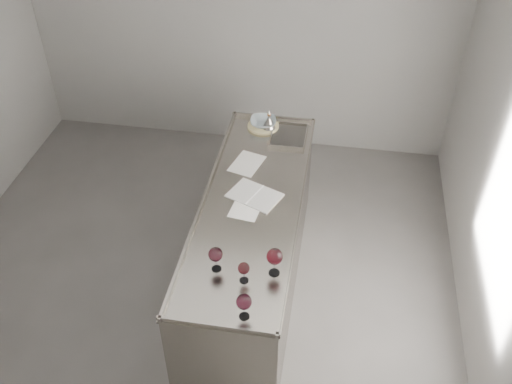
% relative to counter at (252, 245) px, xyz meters
% --- Properties ---
extents(room_shell, '(4.54, 5.04, 2.84)m').
position_rel_counter_xyz_m(room_shell, '(-0.50, -0.30, 0.93)').
color(room_shell, '#575452').
rests_on(room_shell, ground).
extents(counter, '(0.77, 2.42, 0.97)m').
position_rel_counter_xyz_m(counter, '(0.00, 0.00, 0.00)').
color(counter, gray).
rests_on(counter, ground).
extents(wine_glass_left, '(0.10, 0.10, 0.19)m').
position_rel_counter_xyz_m(wine_glass_left, '(-0.11, -0.72, 0.60)').
color(wine_glass_left, white).
rests_on(wine_glass_left, counter).
extents(wine_glass_middle, '(0.10, 0.10, 0.19)m').
position_rel_counter_xyz_m(wine_glass_middle, '(0.14, -1.08, 0.60)').
color(wine_glass_middle, white).
rests_on(wine_glass_middle, counter).
extents(wine_glass_right, '(0.11, 0.11, 0.21)m').
position_rel_counter_xyz_m(wine_glass_right, '(0.27, -0.69, 0.62)').
color(wine_glass_right, white).
rests_on(wine_glass_right, counter).
extents(wine_glass_small, '(0.08, 0.08, 0.16)m').
position_rel_counter_xyz_m(wine_glass_small, '(0.09, -0.79, 0.58)').
color(wine_glass_small, white).
rests_on(wine_glass_small, counter).
extents(notebook, '(0.46, 0.40, 0.02)m').
position_rel_counter_xyz_m(notebook, '(0.01, 0.07, 0.47)').
color(notebook, silver).
rests_on(notebook, counter).
extents(loose_paper_top, '(0.30, 0.36, 0.00)m').
position_rel_counter_xyz_m(loose_paper_top, '(-0.12, 0.47, 0.47)').
color(loose_paper_top, silver).
rests_on(loose_paper_top, counter).
extents(loose_paper_under, '(0.25, 0.33, 0.00)m').
position_rel_counter_xyz_m(loose_paper_under, '(-0.02, -0.07, 0.47)').
color(loose_paper_under, white).
rests_on(loose_paper_under, counter).
extents(trivet, '(0.35, 0.35, 0.02)m').
position_rel_counter_xyz_m(trivet, '(-0.07, 1.04, 0.48)').
color(trivet, beige).
rests_on(trivet, counter).
extents(ceramic_bowl, '(0.26, 0.26, 0.06)m').
position_rel_counter_xyz_m(ceramic_bowl, '(-0.07, 1.04, 0.52)').
color(ceramic_bowl, '#99A9B2').
rests_on(ceramic_bowl, trivet).
extents(wine_funnel, '(0.14, 0.14, 0.20)m').
position_rel_counter_xyz_m(wine_funnel, '(-0.02, 1.01, 0.53)').
color(wine_funnel, '#B1A89D').
rests_on(wine_funnel, counter).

